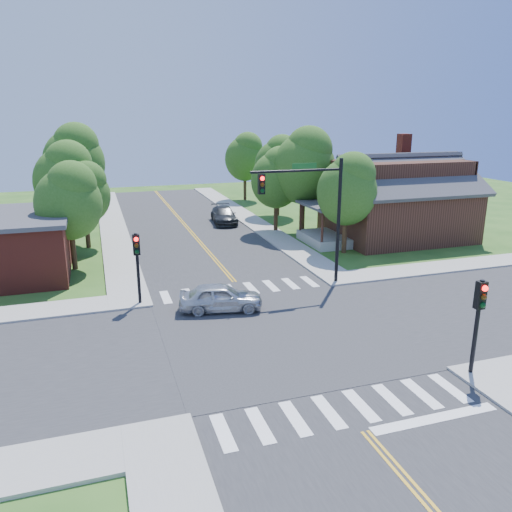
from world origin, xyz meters
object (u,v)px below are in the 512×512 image
object	(u,v)px
signal_pole_nw	(137,256)
signal_mast_ne	(312,202)
signal_pole_se	(479,310)
house_ne	(397,196)
car_dgrey	(224,216)
car_silver	(221,298)

from	to	relation	value
signal_pole_nw	signal_mast_ne	bearing A→B (deg)	0.07
signal_pole_se	house_ne	world-z (taller)	house_ne
car_dgrey	signal_pole_se	bearing A→B (deg)	-79.50
signal_pole_se	signal_pole_nw	distance (m)	15.84
signal_mast_ne	car_silver	distance (m)	7.39
signal_pole_se	signal_pole_nw	size ratio (longest dim) A/B	1.00
signal_mast_ne	signal_pole_se	distance (m)	11.55
signal_pole_se	car_dgrey	world-z (taller)	signal_pole_se
signal_pole_nw	car_silver	bearing A→B (deg)	-28.86
signal_mast_ne	car_dgrey	size ratio (longest dim) A/B	1.40
signal_pole_se	car_silver	size ratio (longest dim) A/B	0.87
signal_pole_se	car_dgrey	bearing A→B (deg)	94.12
house_ne	car_dgrey	world-z (taller)	house_ne
car_silver	signal_pole_se	bearing A→B (deg)	-129.08
signal_pole_nw	house_ne	distance (m)	22.45
signal_pole_nw	car_dgrey	size ratio (longest dim) A/B	0.74
signal_pole_nw	car_dgrey	xyz separation A→B (m)	(9.10, 17.99, -1.94)
signal_mast_ne	signal_pole_nw	world-z (taller)	signal_mast_ne
signal_pole_se	signal_pole_nw	xyz separation A→B (m)	(-11.20, 11.20, 0.00)
house_ne	car_silver	distance (m)	20.23
house_ne	car_dgrey	xyz separation A→B (m)	(-11.61, 9.33, -2.61)
signal_mast_ne	car_silver	size ratio (longest dim) A/B	1.65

